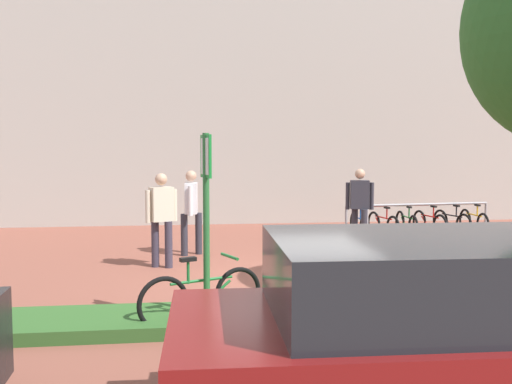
# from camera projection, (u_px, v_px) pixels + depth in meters

# --- Properties ---
(ground_plane) EXTENTS (60.00, 60.00, 0.00)m
(ground_plane) POSITION_uv_depth(u_px,v_px,m) (288.00, 283.00, 9.33)
(ground_plane) COLOR brown
(building_facade) EXTENTS (28.00, 1.20, 10.00)m
(building_facade) POSITION_uv_depth(u_px,v_px,m) (240.00, 50.00, 16.75)
(building_facade) COLOR #B2ADA3
(building_facade) RESTS_ON ground
(planter_strip) EXTENTS (7.00, 1.10, 0.16)m
(planter_strip) POSITION_uv_depth(u_px,v_px,m) (246.00, 317.00, 7.17)
(planter_strip) COLOR #336028
(planter_strip) RESTS_ON ground
(parking_sign_post) EXTENTS (0.12, 0.36, 2.36)m
(parking_sign_post) POSITION_uv_depth(u_px,v_px,m) (206.00, 200.00, 7.00)
(parking_sign_post) COLOR #2D7238
(parking_sign_post) RESTS_ON ground
(bike_at_sign) EXTENTS (1.56, 0.73, 0.86)m
(bike_at_sign) POSITION_uv_depth(u_px,v_px,m) (202.00, 296.00, 7.15)
(bike_at_sign) COLOR black
(bike_at_sign) RESTS_ON ground
(bike_rack_cluster) EXTENTS (3.75, 1.86, 0.83)m
(bike_rack_cluster) POSITION_uv_depth(u_px,v_px,m) (418.00, 223.00, 14.08)
(bike_rack_cluster) COLOR #99999E
(bike_rack_cluster) RESTS_ON ground
(bollard_steel) EXTENTS (0.16, 0.16, 0.90)m
(bollard_steel) POSITION_uv_depth(u_px,v_px,m) (365.00, 226.00, 12.83)
(bollard_steel) COLOR #ADADB2
(bollard_steel) RESTS_ON ground
(person_casual_tan) EXTENTS (0.56, 0.39, 1.72)m
(person_casual_tan) POSITION_uv_depth(u_px,v_px,m) (162.00, 214.00, 10.48)
(person_casual_tan) COLOR #383342
(person_casual_tan) RESTS_ON ground
(person_shirt_white) EXTENTS (0.43, 0.61, 1.72)m
(person_shirt_white) POSITION_uv_depth(u_px,v_px,m) (191.00, 207.00, 11.71)
(person_shirt_white) COLOR #2D2D38
(person_shirt_white) RESTS_ON ground
(person_suited_dark) EXTENTS (0.60, 0.43, 1.72)m
(person_suited_dark) POSITION_uv_depth(u_px,v_px,m) (360.00, 203.00, 12.59)
(person_suited_dark) COLOR #2D2D38
(person_suited_dark) RESTS_ON ground
(car_maroon_wagon) EXTENTS (4.35, 2.13, 1.54)m
(car_maroon_wagon) POSITION_uv_depth(u_px,v_px,m) (457.00, 343.00, 4.23)
(car_maroon_wagon) COLOR maroon
(car_maroon_wagon) RESTS_ON ground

